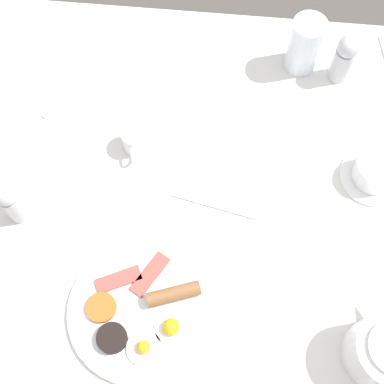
# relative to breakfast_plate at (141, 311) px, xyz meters

# --- Properties ---
(ground_plane) EXTENTS (8.00, 8.00, 0.00)m
(ground_plane) POSITION_rel_breakfast_plate_xyz_m (-0.24, 0.07, -0.77)
(ground_plane) COLOR #4C4742
(table) EXTENTS (0.95, 1.02, 0.76)m
(table) POSITION_rel_breakfast_plate_xyz_m (-0.24, 0.07, -0.09)
(table) COLOR silver
(table) RESTS_ON ground_plane
(breakfast_plate) EXTENTS (0.26, 0.26, 0.04)m
(breakfast_plate) POSITION_rel_breakfast_plate_xyz_m (0.00, 0.00, 0.00)
(breakfast_plate) COLOR white
(breakfast_plate) RESTS_ON table
(teacup_with_saucer_left) EXTENTS (0.13, 0.13, 0.06)m
(teacup_with_saucer_left) POSITION_rel_breakfast_plate_xyz_m (-0.32, 0.43, 0.02)
(teacup_with_saucer_left) COLOR white
(teacup_with_saucer_left) RESTS_ON table
(water_glass_tall) EXTENTS (0.07, 0.07, 0.13)m
(water_glass_tall) POSITION_rel_breakfast_plate_xyz_m (-0.59, 0.28, 0.06)
(water_glass_tall) COLOR white
(water_glass_tall) RESTS_ON table
(creamer_jug) EXTENTS (0.08, 0.06, 0.05)m
(creamer_jug) POSITION_rel_breakfast_plate_xyz_m (-0.34, -0.06, 0.02)
(creamer_jug) COLOR white
(creamer_jug) RESTS_ON table
(pepper_grinder) EXTENTS (0.05, 0.05, 0.12)m
(pepper_grinder) POSITION_rel_breakfast_plate_xyz_m (-0.56, 0.37, 0.05)
(pepper_grinder) COLOR #BCBCC1
(pepper_grinder) RESTS_ON table
(salt_grinder) EXTENTS (0.05, 0.05, 0.12)m
(salt_grinder) POSITION_rel_breakfast_plate_xyz_m (-0.17, -0.26, 0.05)
(salt_grinder) COLOR #BCBCC1
(salt_grinder) RESTS_ON table
(fork_by_plate) EXTENTS (0.05, 0.18, 0.00)m
(fork_by_plate) POSITION_rel_breakfast_plate_xyz_m (-0.23, 0.12, -0.01)
(fork_by_plate) COLOR silver
(fork_by_plate) RESTS_ON table
(knife_by_plate) EXTENTS (0.17, 0.14, 0.00)m
(knife_by_plate) POSITION_rel_breakfast_plate_xyz_m (-0.47, -0.20, -0.01)
(knife_by_plate) COLOR silver
(knife_by_plate) RESTS_ON table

